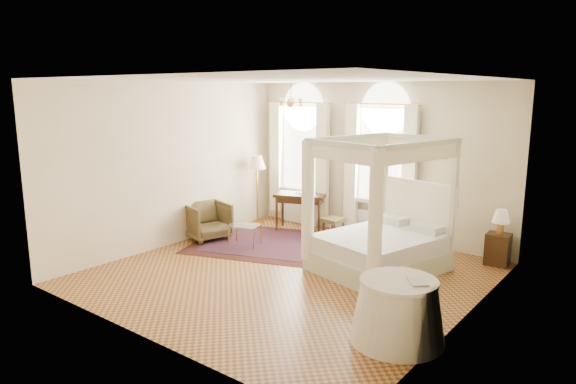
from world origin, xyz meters
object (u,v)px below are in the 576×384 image
(canopy_bed, at_px, (379,241))
(floor_lamp, at_px, (257,166))
(side_table, at_px, (398,311))
(stool, at_px, (333,222))
(nightstand, at_px, (498,249))
(writing_desk, at_px, (300,199))
(armchair, at_px, (207,221))
(coffee_table, at_px, (245,227))

(canopy_bed, xyz_separation_m, floor_lamp, (-3.81, 1.11, 0.86))
(canopy_bed, distance_m, side_table, 2.64)
(canopy_bed, distance_m, stool, 2.03)
(nightstand, xyz_separation_m, stool, (-3.27, -0.43, 0.09))
(writing_desk, xyz_separation_m, side_table, (4.12, -3.50, -0.32))
(floor_lamp, bearing_deg, writing_desk, 8.87)
(writing_desk, relative_size, armchair, 1.46)
(writing_desk, distance_m, side_table, 5.41)
(stool, relative_size, coffee_table, 0.61)
(armchair, xyz_separation_m, coffee_table, (0.97, 0.12, 0.00))
(floor_lamp, bearing_deg, coffee_table, -57.13)
(armchair, height_order, floor_lamp, floor_lamp)
(writing_desk, bearing_deg, nightstand, 3.80)
(canopy_bed, bearing_deg, armchair, -172.49)
(armchair, distance_m, coffee_table, 0.97)
(writing_desk, bearing_deg, coffee_table, -95.98)
(stool, xyz_separation_m, coffee_table, (-1.17, -1.52, 0.02))
(writing_desk, bearing_deg, floor_lamp, -171.13)
(writing_desk, bearing_deg, stool, -8.70)
(nightstand, bearing_deg, armchair, -158.97)
(stool, relative_size, floor_lamp, 0.28)
(canopy_bed, bearing_deg, writing_desk, 154.18)
(stool, bearing_deg, armchair, -142.41)
(armchair, relative_size, side_table, 0.72)
(nightstand, distance_m, floor_lamp, 5.53)
(armchair, bearing_deg, writing_desk, -16.38)
(canopy_bed, relative_size, side_table, 2.10)
(writing_desk, bearing_deg, side_table, -40.38)
(nightstand, height_order, coffee_table, nightstand)
(writing_desk, bearing_deg, canopy_bed, -25.82)
(armchair, xyz_separation_m, floor_lamp, (0.00, 1.62, 1.00))
(coffee_table, bearing_deg, side_table, -23.07)
(nightstand, relative_size, armchair, 0.68)
(nightstand, height_order, floor_lamp, floor_lamp)
(stool, bearing_deg, canopy_bed, -34.19)
(coffee_table, bearing_deg, stool, 52.52)
(writing_desk, xyz_separation_m, coffee_table, (-0.18, -1.67, -0.32))
(writing_desk, distance_m, coffee_table, 1.71)
(coffee_table, bearing_deg, canopy_bed, 7.64)
(nightstand, distance_m, side_table, 3.79)
(writing_desk, height_order, armchair, writing_desk)
(stool, xyz_separation_m, armchair, (-2.13, -1.64, 0.01))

